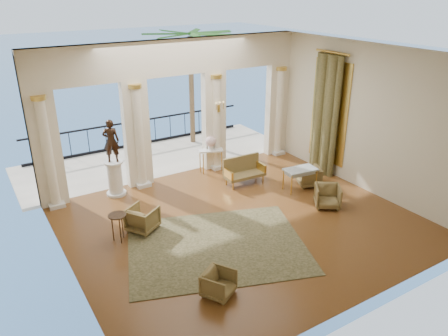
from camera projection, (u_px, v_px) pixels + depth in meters
floor at (242, 223)px, 11.94m from camera, size 9.00×9.00×0.00m
room_walls at (271, 134)px, 9.95m from camera, size 9.00×9.00×9.00m
arcade at (176, 101)px, 13.93m from camera, size 9.00×0.56×4.50m
terrace at (156, 158)px, 16.50m from camera, size 10.00×3.60×0.10m
balustrade at (140, 135)px, 17.58m from camera, size 9.00×0.06×1.03m
palm_tree at (190, 39)px, 16.48m from camera, size 2.00×2.00×4.50m
sea at (3, 76)px, 61.26m from camera, size 160.00×160.00×0.00m
curtain at (325, 115)px, 14.41m from camera, size 0.33×1.40×4.09m
window_frame at (329, 112)px, 14.47m from camera, size 0.04×1.60×3.40m
wall_sconce at (219, 108)px, 14.50m from camera, size 0.30×0.11×0.33m
rug at (217, 246)px, 10.87m from camera, size 5.21×4.62×0.02m
armchair_a at (219, 283)px, 9.06m from camera, size 0.81×0.79×0.62m
armchair_b at (328, 195)px, 12.69m from camera, size 0.95×0.94×0.72m
armchair_c at (309, 175)px, 14.03m from camera, size 0.86×0.88×0.70m
armchair_d at (142, 218)px, 11.47m from camera, size 0.95×0.96×0.73m
settee at (243, 170)px, 14.19m from camera, size 1.36×0.63×0.88m
game_table at (300, 171)px, 13.65m from camera, size 1.08×0.67×0.70m
pedestal at (115, 179)px, 13.35m from camera, size 0.60×0.60×1.10m
statue at (111, 141)px, 12.87m from camera, size 0.57×0.48×1.32m
console_table at (211, 153)px, 15.00m from camera, size 0.89×0.60×0.78m
urn at (211, 142)px, 14.84m from camera, size 0.37×0.37×0.49m
side_table at (117, 218)px, 10.87m from camera, size 0.46×0.46×0.74m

